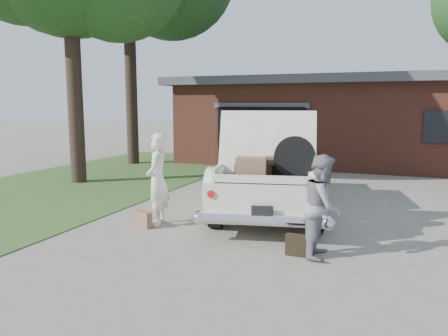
% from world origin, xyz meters
% --- Properties ---
extents(ground, '(90.00, 90.00, 0.00)m').
position_xyz_m(ground, '(0.00, 0.00, 0.00)').
color(ground, gray).
rests_on(ground, ground).
extents(grass_strip, '(6.00, 16.00, 0.02)m').
position_xyz_m(grass_strip, '(-5.50, 3.00, 0.01)').
color(grass_strip, '#2D4C1E').
rests_on(grass_strip, ground).
extents(house, '(12.80, 7.80, 3.30)m').
position_xyz_m(house, '(0.98, 11.47, 1.67)').
color(house, brown).
rests_on(house, ground).
extents(sedan, '(3.17, 5.71, 2.18)m').
position_xyz_m(sedan, '(0.48, 2.24, 0.79)').
color(sedan, white).
rests_on(sedan, ground).
extents(woman_left, '(0.59, 0.73, 1.76)m').
position_xyz_m(woman_left, '(-1.17, 0.13, 0.88)').
color(woman_left, silver).
rests_on(woman_left, ground).
extents(woman_right, '(0.60, 0.76, 1.56)m').
position_xyz_m(woman_right, '(2.03, -0.49, 0.78)').
color(woman_right, gray).
rests_on(woman_right, ground).
extents(suitcase_left, '(0.41, 0.27, 0.30)m').
position_xyz_m(suitcase_left, '(-1.35, -0.11, 0.15)').
color(suitcase_left, '#885D45').
rests_on(suitcase_left, ground).
extents(suitcase_right, '(0.43, 0.15, 0.33)m').
position_xyz_m(suitcase_right, '(1.72, -0.62, 0.16)').
color(suitcase_right, black).
rests_on(suitcase_right, ground).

